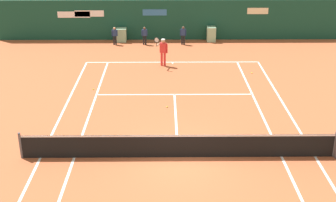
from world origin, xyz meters
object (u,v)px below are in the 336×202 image
at_px(player_on_baseline, 163,50).
at_px(tennis_ball_near_service_line, 167,107).
at_px(ball_kid_centre_post, 183,34).
at_px(ball_kid_right_post, 115,35).
at_px(tennis_ball_mid_court, 93,89).
at_px(tennis_ball_by_sideline, 252,73).
at_px(ball_kid_left_post, 145,34).

distance_m(player_on_baseline, tennis_ball_near_service_line, 6.34).
height_order(ball_kid_centre_post, ball_kid_right_post, ball_kid_centre_post).
relative_size(ball_kid_right_post, tennis_ball_mid_court, 18.24).
xyz_separation_m(ball_kid_centre_post, tennis_ball_by_sideline, (3.74, -6.03, -0.71)).
xyz_separation_m(ball_kid_right_post, tennis_ball_near_service_line, (3.53, -10.88, -0.68)).
xyz_separation_m(ball_kid_centre_post, tennis_ball_mid_court, (-5.05, -8.52, -0.71)).
bearing_deg(player_on_baseline, tennis_ball_near_service_line, 107.15).
relative_size(ball_kid_left_post, tennis_ball_by_sideline, 18.39).
bearing_deg(ball_kid_left_post, tennis_ball_near_service_line, 89.11).
distance_m(player_on_baseline, tennis_ball_mid_court, 5.44).
height_order(ball_kid_centre_post, tennis_ball_mid_court, ball_kid_centre_post).
bearing_deg(ball_kid_centre_post, player_on_baseline, 76.36).
xyz_separation_m(player_on_baseline, ball_kid_centre_post, (1.39, 4.62, -0.26)).
relative_size(ball_kid_centre_post, tennis_ball_by_sideline, 18.92).
relative_size(tennis_ball_near_service_line, tennis_ball_by_sideline, 1.00).
distance_m(ball_kid_right_post, tennis_ball_mid_court, 8.56).
height_order(ball_kid_centre_post, tennis_ball_by_sideline, ball_kid_centre_post).
bearing_deg(player_on_baseline, ball_kid_left_post, -59.26).
bearing_deg(tennis_ball_near_service_line, tennis_ball_by_sideline, 44.54).
xyz_separation_m(player_on_baseline, ball_kid_left_post, (-1.28, 4.62, -0.28)).
bearing_deg(ball_kid_centre_post, tennis_ball_near_service_line, 86.86).
relative_size(player_on_baseline, ball_kid_right_post, 1.52).
height_order(player_on_baseline, ball_kid_centre_post, player_on_baseline).
height_order(ball_kid_right_post, tennis_ball_mid_court, ball_kid_right_post).
distance_m(ball_kid_left_post, ball_kid_right_post, 2.06).
bearing_deg(tennis_ball_mid_court, tennis_ball_by_sideline, 15.83).
bearing_deg(ball_kid_centre_post, tennis_ball_mid_court, 62.45).
relative_size(ball_kid_left_post, tennis_ball_mid_court, 18.39).
distance_m(player_on_baseline, ball_kid_centre_post, 4.83).
bearing_deg(tennis_ball_mid_court, ball_kid_right_post, 87.80).
xyz_separation_m(tennis_ball_near_service_line, tennis_ball_mid_court, (-3.86, 2.36, 0.00)).
bearing_deg(tennis_ball_near_service_line, ball_kid_right_post, 108.00).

